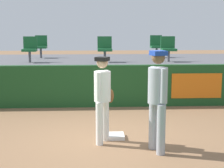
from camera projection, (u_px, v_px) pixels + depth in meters
The scene contains 11 objects.
ground_plane at pixel (107, 140), 7.42m from camera, with size 60.00×60.00×0.00m, color #846042.
first_base at pixel (115, 136), 7.54m from camera, with size 0.40×0.40×0.08m, color white.
player_fielder_home at pixel (103, 94), 7.10m from camera, with size 0.49×0.49×1.74m.
player_runner_visitor at pixel (158, 94), 6.55m from camera, with size 0.45×0.52×1.90m.
field_wall at pixel (103, 86), 10.49m from camera, with size 18.00×0.26×1.23m.
bleacher_platform at pixel (101, 75), 13.03m from camera, with size 18.00×4.80×1.19m, color #59595E.
seat_front_left at pixel (30, 48), 11.62m from camera, with size 0.45×0.44×0.84m.
seat_back_right at pixel (156, 45), 13.65m from camera, with size 0.45×0.44×0.84m.
seat_front_center at pixel (105, 48), 11.76m from camera, with size 0.47×0.44×0.84m.
seat_back_left at pixel (41, 45), 13.41m from camera, with size 0.44×0.44×0.84m.
seat_front_right at pixel (168, 47), 11.88m from camera, with size 0.47×0.44×0.84m.
Camera 1 is at (-0.30, -7.14, 2.30)m, focal length 57.19 mm.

